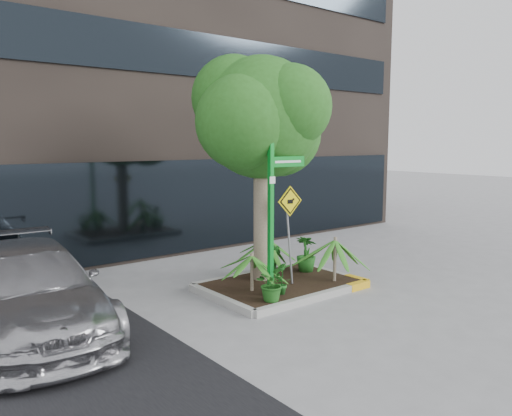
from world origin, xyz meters
TOP-DOWN VIEW (x-y plane):
  - ground at (0.00, 0.00)m, footprint 80.00×80.00m
  - building at (0.50, 8.50)m, footprint 18.00×8.00m
  - planter at (0.23, 0.27)m, footprint 3.35×2.36m
  - tree at (0.02, 0.77)m, footprint 3.38×3.00m
  - palm_front at (1.19, -0.38)m, footprint 1.11×1.11m
  - palm_left at (-0.68, 0.19)m, footprint 0.89×0.89m
  - palm_back at (0.58, 1.20)m, footprint 0.92×0.92m
  - parked_car at (-4.75, 1.07)m, footprint 2.38×5.13m
  - shrub_a at (-0.80, -0.55)m, footprint 0.88×0.88m
  - shrub_b at (1.29, 0.62)m, footprint 0.65×0.65m
  - shrub_c at (-0.35, -0.37)m, footprint 0.35×0.35m
  - shrub_d at (0.62, 1.04)m, footprint 0.51×0.51m
  - street_sign_post at (-0.54, -0.24)m, footprint 0.95×0.94m
  - cattle_sign at (0.31, 0.14)m, footprint 0.65×0.29m

SIDE VIEW (x-z plane):
  - ground at x=0.00m, z-range 0.00..0.00m
  - planter at x=0.23m, z-range 0.03..0.18m
  - shrub_d at x=0.62m, z-range 0.15..0.81m
  - shrub_c at x=-0.35m, z-range 0.15..0.81m
  - shrub_a at x=-0.80m, z-range 0.15..0.84m
  - shrub_b at x=1.29m, z-range 0.15..1.01m
  - parked_car at x=-4.75m, z-range 0.00..1.45m
  - palm_left at x=-0.68m, z-range 0.39..1.38m
  - palm_back at x=0.58m, z-range 0.40..1.43m
  - palm_front at x=1.19m, z-range 0.46..1.69m
  - cattle_sign at x=0.31m, z-range 0.53..2.64m
  - street_sign_post at x=-0.54m, z-range 0.38..3.59m
  - tree at x=0.02m, z-range 1.17..6.24m
  - building at x=0.50m, z-range 0.00..15.00m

